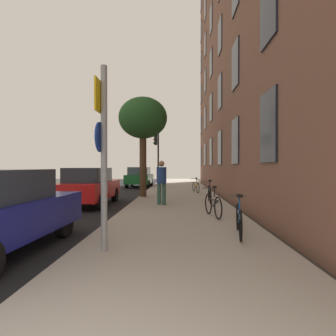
{
  "coord_description": "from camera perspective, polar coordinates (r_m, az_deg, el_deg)",
  "views": [
    {
      "loc": [
        1.02,
        -1.24,
        1.69
      ],
      "look_at": [
        0.5,
        13.84,
        1.6
      ],
      "focal_mm": 29.58,
      "sensor_mm": 36.0,
      "label": 1
    }
  ],
  "objects": [
    {
      "name": "sign_post",
      "position": [
        5.31,
        -13.29,
        4.47
      ],
      "size": [
        0.16,
        0.6,
        3.45
      ],
      "color": "gray",
      "rests_on": "sidewalk"
    },
    {
      "name": "ground_plane",
      "position": [
        16.68,
        -9.92,
        -5.48
      ],
      "size": [
        41.8,
        41.8,
        0.0
      ],
      "primitive_type": "plane",
      "color": "#332D28"
    },
    {
      "name": "car_1",
      "position": [
        12.44,
        -15.86,
        -3.59
      ],
      "size": [
        1.78,
        4.14,
        1.62
      ],
      "color": "red",
      "rests_on": "road_asphalt"
    },
    {
      "name": "bicycle_3",
      "position": [
        16.9,
        5.75,
        -3.82
      ],
      "size": [
        0.48,
        1.55,
        0.9
      ],
      "color": "black",
      "rests_on": "sidewalk"
    },
    {
      "name": "pedestrian_0",
      "position": [
        11.36,
        -1.35,
        -2.39
      ],
      "size": [
        0.51,
        0.51,
        1.8
      ],
      "color": "#33594C",
      "rests_on": "sidewalk"
    },
    {
      "name": "bicycle_0",
      "position": [
        6.6,
        14.41,
        -10.14
      ],
      "size": [
        0.45,
        1.74,
        0.95
      ],
      "color": "black",
      "rests_on": "sidewalk"
    },
    {
      "name": "car_2",
      "position": [
        22.63,
        -5.87,
        -1.82
      ],
      "size": [
        1.92,
        3.96,
        1.62
      ],
      "color": "#19662D",
      "rests_on": "road_asphalt"
    },
    {
      "name": "building_facade",
      "position": [
        18.0,
        11.64,
        27.82
      ],
      "size": [
        0.56,
        27.0,
        19.97
      ],
      "color": "brown",
      "rests_on": "ground"
    },
    {
      "name": "sidewalk",
      "position": [
        16.32,
        2.25,
        -5.4
      ],
      "size": [
        4.2,
        38.0,
        0.12
      ],
      "primitive_type": "cube",
      "color": "#9E9389",
      "rests_on": "ground"
    },
    {
      "name": "road_asphalt",
      "position": [
        17.24,
        -16.8,
        -5.29
      ],
      "size": [
        7.0,
        38.0,
        0.01
      ],
      "primitive_type": "cube",
      "color": "black",
      "rests_on": "ground"
    },
    {
      "name": "bicycle_2",
      "position": [
        12.24,
        8.57,
        -5.21
      ],
      "size": [
        0.42,
        1.76,
        0.99
      ],
      "color": "black",
      "rests_on": "sidewalk"
    },
    {
      "name": "bicycle_1",
      "position": [
        8.83,
        9.27,
        -7.43
      ],
      "size": [
        0.47,
        1.63,
        0.97
      ],
      "color": "black",
      "rests_on": "sidewalk"
    },
    {
      "name": "tree_near",
      "position": [
        14.75,
        -5.18,
        9.96
      ],
      "size": [
        2.53,
        2.53,
        5.19
      ],
      "color": "#4C3823",
      "rests_on": "sidewalk"
    },
    {
      "name": "traffic_light",
      "position": [
        20.1,
        -2.31,
        3.59
      ],
      "size": [
        0.43,
        0.24,
        3.97
      ],
      "color": "black",
      "rests_on": "sidewalk"
    }
  ]
}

